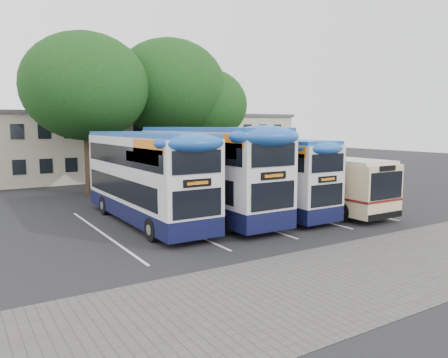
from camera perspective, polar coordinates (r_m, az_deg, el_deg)
ground at (r=22.59m, az=15.95°, el=-5.99°), size 120.00×120.00×0.00m
paving_strip at (r=18.07m, az=23.57°, el=-9.55°), size 40.00×6.00×0.01m
bay_lines at (r=23.93m, az=0.82°, el=-4.98°), size 14.12×11.00×0.01m
depot_building at (r=44.82m, az=-10.49°, el=4.56°), size 32.40×8.40×6.20m
lamp_post at (r=41.27m, az=0.94°, el=7.15°), size 0.25×1.05×9.06m
tree_left at (r=33.30m, az=-17.65°, el=11.40°), size 9.01×9.01×11.56m
tree_mid at (r=36.69m, az=-7.16°, el=11.75°), size 9.24×9.24×11.99m
tree_right at (r=37.93m, az=-2.54°, el=9.64°), size 7.31×7.31×9.85m
bus_dd_left at (r=22.58m, az=-10.28°, el=0.73°), size 2.69×11.10×4.63m
bus_dd_mid at (r=23.82m, az=-2.36°, el=1.49°), size 2.84×11.70×4.88m
bus_dd_right at (r=25.06m, az=5.04°, el=0.92°), size 2.46×10.15×4.23m
bus_single at (r=26.75m, az=11.30°, el=0.04°), size 2.70×10.61×3.17m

